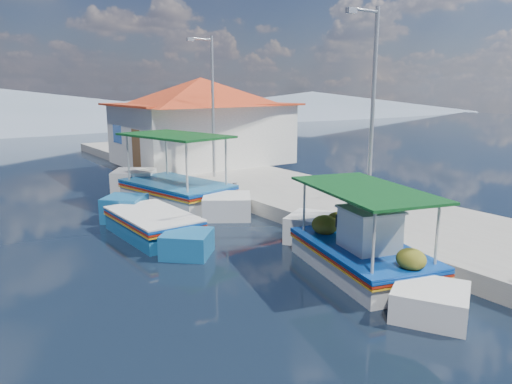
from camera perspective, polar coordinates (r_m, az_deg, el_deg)
ground at (r=10.35m, az=3.72°, el=-12.53°), size 160.00×160.00×0.00m
quay at (r=18.25m, az=6.47°, el=-0.81°), size 5.00×44.00×0.50m
bollards at (r=16.30m, az=2.69°, el=-0.87°), size 0.20×17.20×0.30m
main_caique at (r=11.88m, az=12.16°, el=-7.17°), size 3.20×6.71×2.29m
caique_green_canopy at (r=18.62m, az=-9.47°, el=-0.04°), size 3.43×7.73×2.96m
caique_blue_hull at (r=14.74m, az=-12.26°, el=-3.99°), size 1.89×6.02×1.07m
harbor_building at (r=25.43m, az=-6.51°, el=8.59°), size 10.49×10.49×4.40m
lamp_post_near at (r=13.98m, az=13.46°, el=9.92°), size 1.21×0.14×6.00m
lamp_post_far at (r=21.08m, az=-5.39°, el=10.83°), size 1.21×0.14×6.00m
mountain_ridge at (r=64.57m, az=-24.10°, el=9.08°), size 171.40×96.00×5.50m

